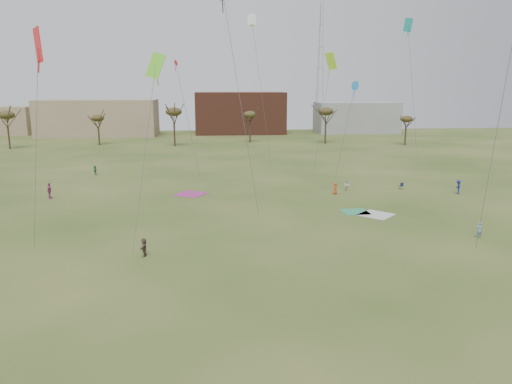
{
  "coord_description": "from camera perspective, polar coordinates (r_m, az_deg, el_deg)",
  "views": [
    {
      "loc": [
        -3.28,
        -23.88,
        13.42
      ],
      "look_at": [
        0.0,
        12.0,
        5.5
      ],
      "focal_mm": 33.53,
      "sensor_mm": 36.0,
      "label": 1
    }
  ],
  "objects": [
    {
      "name": "ground",
      "position": [
        27.58,
        2.37,
        -16.72
      ],
      "size": [
        260.0,
        260.0,
        0.0
      ],
      "primitive_type": "plane",
      "color": "#2B4716",
      "rests_on": "ground"
    },
    {
      "name": "spectator_fore_c",
      "position": [
        39.93,
        -13.21,
        -6.43
      ],
      "size": [
        0.52,
        1.43,
        1.52
      ],
      "primitive_type": "imported",
      "rotation": [
        0.0,
        0.0,
        4.66
      ],
      "color": "brown",
      "rests_on": "ground"
    },
    {
      "name": "flyer_mid_c",
      "position": [
        47.95,
        25.08,
        -4.13
      ],
      "size": [
        0.58,
        0.41,
        1.5
      ],
      "primitive_type": "imported",
      "rotation": [
        0.0,
        0.0,
        3.05
      ],
      "color": "#7598C4",
      "rests_on": "ground"
    },
    {
      "name": "spectator_mid_d",
      "position": [
        63.93,
        -23.42,
        0.15
      ],
      "size": [
        0.5,
        1.16,
        1.98
      ],
      "primitive_type": "imported",
      "rotation": [
        0.0,
        0.0,
        1.56
      ],
      "color": "#AD4882",
      "rests_on": "ground"
    },
    {
      "name": "spectator_mid_e",
      "position": [
        64.19,
        10.82,
        0.79
      ],
      "size": [
        0.87,
        0.77,
        1.5
      ],
      "primitive_type": "imported",
      "rotation": [
        0.0,
        0.0,
        5.96
      ],
      "color": "silver",
      "rests_on": "ground"
    },
    {
      "name": "flyer_far_a",
      "position": [
        78.74,
        -18.64,
        2.47
      ],
      "size": [
        0.71,
        1.4,
        1.45
      ],
      "primitive_type": "imported",
      "rotation": [
        0.0,
        0.0,
        1.79
      ],
      "color": "#206237",
      "rests_on": "ground"
    },
    {
      "name": "flyer_far_b",
      "position": [
        61.92,
        9.43,
        0.45
      ],
      "size": [
        0.74,
        0.89,
        1.55
      ],
      "primitive_type": "imported",
      "rotation": [
        0.0,
        0.0,
        1.19
      ],
      "color": "#CC4E23",
      "rests_on": "ground"
    },
    {
      "name": "flyer_far_c",
      "position": [
        66.64,
        22.98,
        0.58
      ],
      "size": [
        0.98,
        1.31,
        1.81
      ],
      "primitive_type": "imported",
      "rotation": [
        0.0,
        0.0,
        4.43
      ],
      "color": "navy",
      "rests_on": "ground"
    },
    {
      "name": "blanket_cream",
      "position": [
        53.0,
        14.13,
        -2.65
      ],
      "size": [
        4.5,
        4.5,
        0.03
      ],
      "primitive_type": "cube",
      "rotation": [
        0.0,
        0.0,
        2.35
      ],
      "color": "silver",
      "rests_on": "ground"
    },
    {
      "name": "blanket_plum",
      "position": [
        61.84,
        -7.79,
        -0.25
      ],
      "size": [
        4.81,
        4.81,
        0.03
      ],
      "primitive_type": "cube",
      "rotation": [
        0.0,
        0.0,
        1.07
      ],
      "color": "#A5327F",
      "rests_on": "ground"
    },
    {
      "name": "blanket_olive",
      "position": [
        53.7,
        11.72,
        -2.33
      ],
      "size": [
        2.95,
        2.95,
        0.03
      ],
      "primitive_type": "cube",
      "rotation": [
        0.0,
        0.0,
        0.05
      ],
      "color": "#389A68",
      "rests_on": "ground"
    },
    {
      "name": "camp_chair_right",
      "position": [
        67.1,
        16.88,
        0.55
      ],
      "size": [
        0.7,
        0.68,
        0.87
      ],
      "rotation": [
        0.0,
        0.0,
        5.13
      ],
      "color": "#121E33",
      "rests_on": "ground"
    },
    {
      "name": "kites_aloft",
      "position": [
        55.74,
        1.37,
        17.99
      ],
      "size": [
        67.82,
        72.29,
        23.41
      ],
      "color": "red",
      "rests_on": "ground"
    },
    {
      "name": "tree_line",
      "position": [
        103.19,
        -5.03,
        8.83
      ],
      "size": [
        117.44,
        49.32,
        8.91
      ],
      "color": "#3A2B1E",
      "rests_on": "ground"
    },
    {
      "name": "building_tan",
      "position": [
        142.7,
        -18.25,
        8.4
      ],
      "size": [
        32.0,
        14.0,
        10.0
      ],
      "primitive_type": "cube",
      "color": "#937F60",
      "rests_on": "ground"
    },
    {
      "name": "building_brick",
      "position": [
        144.31,
        -1.95,
        9.44
      ],
      "size": [
        26.0,
        16.0,
        12.0
      ],
      "primitive_type": "cube",
      "color": "brown",
      "rests_on": "ground"
    },
    {
      "name": "building_grey",
      "position": [
        148.6,
        11.86,
        8.7
      ],
      "size": [
        24.0,
        12.0,
        9.0
      ],
      "primitive_type": "cube",
      "color": "gray",
      "rests_on": "ground"
    },
    {
      "name": "radio_tower",
      "position": [
        152.66,
        7.62,
        14.46
      ],
      "size": [
        1.51,
        1.72,
        41.0
      ],
      "color": "#9EA3A8",
      "rests_on": "ground"
    }
  ]
}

